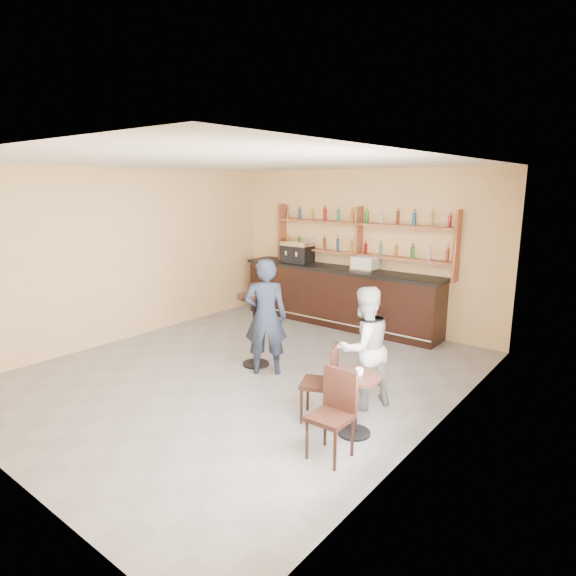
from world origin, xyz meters
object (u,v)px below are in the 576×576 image
Objects in this scene: man_main at (266,317)px; espresso_machine at (297,252)px; chair_west at (319,383)px; pastry_case at (365,264)px; chair_south at (330,416)px; bar_counter at (339,296)px; patron_second at (364,347)px; cafe_table at (355,405)px; pedestal_table at (255,330)px.

espresso_machine is at bearing -98.10° from man_main.
chair_west is (3.15, -3.70, -0.96)m from espresso_machine.
pastry_case reaches higher than chair_south.
man_main is at bearing -79.41° from bar_counter.
pastry_case reaches higher than bar_counter.
espresso_machine reaches higher than patron_second.
chair_south is (3.75, -4.35, -0.97)m from espresso_machine.
chair_south is (0.60, -0.65, -0.01)m from chair_west.
patron_second is at bearing 140.75° from man_main.
chair_west is (1.46, -3.70, -0.87)m from pastry_case.
chair_south is at bearing -62.70° from pastry_case.
espresso_machine is at bearing -106.38° from patron_second.
cafe_table is at bearing 121.91° from man_main.
chair_west is 1.01× the size of chair_south.
pedestal_table is 1.23× the size of chair_south.
chair_south is (2.06, -4.35, -0.88)m from pastry_case.
man_main is at bearing 146.23° from chair_south.
man_main reaches higher than chair_west.
pastry_case is at bearing 81.92° from pedestal_table.
chair_west is (1.51, -0.74, -0.42)m from man_main.
pastry_case reaches higher than pedestal_table.
chair_west is 0.88m from chair_south.
chair_south is 0.59× the size of patron_second.
pedestal_table is at bearing -68.79° from espresso_machine.
espresso_machine reaches higher than pedestal_table.
chair_south is at bearing -58.51° from bar_counter.
man_main is at bearing -64.46° from espresso_machine.
bar_counter is at bearing -174.20° from chair_west.
man_main is 2.43× the size of cafe_table.
patron_second is at bearing 104.70° from chair_south.
chair_south is (2.11, -1.39, -0.43)m from man_main.
cafe_table is at bearing 48.32° from patron_second.
man_main reaches higher than patron_second.
bar_counter is 4.58m from cafe_table.
bar_counter is 3.03m from man_main.
man_main reaches higher than cafe_table.
patron_second is at bearing -5.74° from pedestal_table.
bar_counter reaches higher than chair_west.
cafe_table is at bearing -21.23° from pedestal_table.
bar_counter is at bearing 124.88° from cafe_table.
man_main reaches higher than espresso_machine.
pedestal_table is 0.72× the size of patron_second.
pastry_case is at bearing -128.10° from man_main.
espresso_machine is 1.34× the size of pastry_case.
pedestal_table is at bearing 158.77° from cafe_table.
patron_second reaches higher than chair_west.
patron_second is (-0.36, 1.32, 0.33)m from chair_south.
pastry_case is 3.51m from patron_second.
man_main is 2.27m from cafe_table.
cafe_table is at bearing 94.35° from chair_south.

